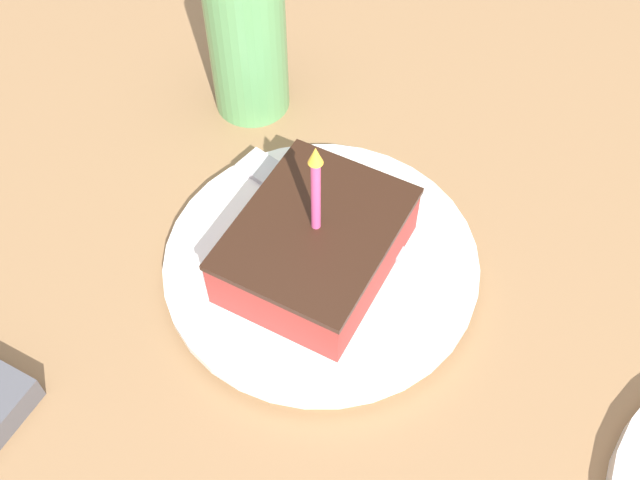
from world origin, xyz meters
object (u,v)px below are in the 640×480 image
at_px(cake_slice, 316,245).
at_px(bottle, 246,31).
at_px(plate, 320,265).
at_px(fork, 324,207).

height_order(cake_slice, bottle, bottle).
distance_m(plate, bottle, 0.20).
xyz_separation_m(cake_slice, bottle, (0.13, -0.13, 0.03)).
relative_size(cake_slice, fork, 0.69).
distance_m(cake_slice, fork, 0.05).
height_order(plate, cake_slice, cake_slice).
xyz_separation_m(cake_slice, fork, (0.02, -0.05, -0.02)).
xyz_separation_m(plate, fork, (0.02, -0.04, 0.01)).
bearing_deg(plate, cake_slice, 86.94).
bearing_deg(plate, bottle, -43.94).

